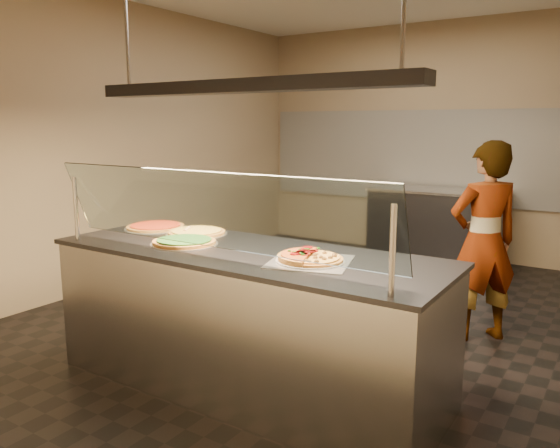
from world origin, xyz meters
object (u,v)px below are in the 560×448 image
Objects in this scene: half_pizza_pepperoni at (297,254)px; pizza_cheese at (197,232)px; sneeze_guard at (209,211)px; prep_table at (436,226)px; perforated_tray at (310,261)px; pizza_spatula at (191,230)px; heat_lamp_housing at (243,86)px; pizza_spinach at (184,242)px; serving_counter at (246,319)px; worker at (484,242)px; half_pizza_sausage at (324,260)px; pizza_tomato at (156,226)px.

half_pizza_pepperoni is 0.94× the size of pizza_cheese.
prep_table is at bearing 89.60° from sneeze_guard.
pizza_spatula reaches higher than perforated_tray.
heat_lamp_housing is (0.63, -0.18, 0.99)m from pizza_spatula.
half_pizza_pepperoni reaches higher than prep_table.
heat_lamp_housing reaches higher than sneeze_guard.
pizza_cheese reaches higher than prep_table.
pizza_spinach is 1.02× the size of pizza_cheese.
worker is at bearing 57.33° from serving_counter.
pizza_spinach is at bearing -177.98° from half_pizza_sausage.
half_pizza_pepperoni is 0.90× the size of pizza_tomato.
perforated_tray is at bearing -83.19° from prep_table.
pizza_cheese is 0.28× the size of prep_table.
worker reaches higher than half_pizza_sausage.
half_pizza_pepperoni is 0.26× the size of prep_table.
half_pizza_sausage is at bearing -9.10° from pizza_tomato.
heat_lamp_housing is at bearing 10.47° from pizza_spinach.
sneeze_guard is 0.87m from pizza_cheese.
half_pizza_sausage is (0.60, 0.30, -0.27)m from sneeze_guard.
half_pizza_sausage is (0.18, -0.00, -0.01)m from half_pizza_pepperoni.
pizza_cheese is 3.78m from prep_table.
half_pizza_pepperoni reaches higher than serving_counter.
pizza_tomato is 0.39m from pizza_spatula.
serving_counter is 0.65m from half_pizza_pepperoni.
half_pizza_sausage is at bearing -4.38° from heat_lamp_housing.
half_pizza_sausage is at bearing -4.38° from serving_counter.
half_pizza_sausage is at bearing -12.56° from pizza_cheese.
pizza_spinach is at bearing -169.53° from heat_lamp_housing.
heat_lamp_housing reaches higher than pizza_cheese.
perforated_tray is at bearing -4.84° from heat_lamp_housing.
worker is (2.11, 1.48, -0.14)m from pizza_tomato.
pizza_tomato is at bearing -105.77° from prep_table.
half_pizza_sausage is 4.04m from prep_table.
perforated_tray reaches higher than serving_counter.
perforated_tray is at bearing -9.53° from pizza_tomato.
prep_table is at bearing 89.56° from serving_counter.
pizza_spatula is 1.19m from heat_lamp_housing.
pizza_tomato is 1.45m from heat_lamp_housing.
half_pizza_pepperoni is at bearing -14.49° from pizza_cheese.
serving_counter is 0.77m from half_pizza_sausage.
half_pizza_sausage is 1.63m from pizza_tomato.
half_pizza_pepperoni is (-0.09, 0.00, 0.03)m from perforated_tray.
pizza_spinach is at bearing 5.19° from worker.
half_pizza_pepperoni is 0.92× the size of pizza_spinach.
pizza_spinach is 0.64m from pizza_tomato.
sneeze_guard is 5.73× the size of half_pizza_sausage.
heat_lamp_housing reaches higher than prep_table.
pizza_spatula is at bearing 163.71° from serving_counter.
pizza_cheese reaches higher than perforated_tray.
sneeze_guard is at bearing -149.18° from perforated_tray.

